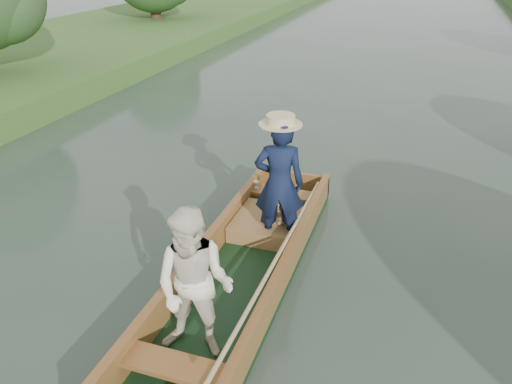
% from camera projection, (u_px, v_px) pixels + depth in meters
% --- Properties ---
extents(ground, '(120.00, 120.00, 0.00)m').
position_uv_depth(ground, '(240.00, 286.00, 5.84)').
color(ground, '#283D30').
rests_on(ground, ground).
extents(punt, '(1.12, 5.00, 1.80)m').
position_uv_depth(punt, '(241.00, 250.00, 5.53)').
color(punt, black).
rests_on(punt, ground).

